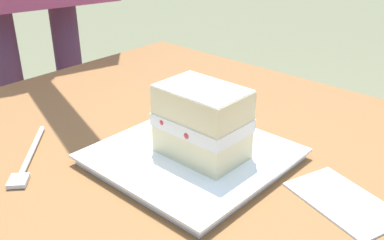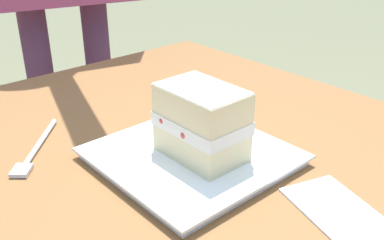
# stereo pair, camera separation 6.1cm
# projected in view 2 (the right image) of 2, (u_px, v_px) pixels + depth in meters

# --- Properties ---
(dessert_plate) EXTENTS (0.25, 0.25, 0.02)m
(dessert_plate) POSITION_uv_depth(u_px,v_px,m) (192.00, 157.00, 0.63)
(dessert_plate) COLOR white
(dessert_plate) RESTS_ON patio_table
(cake_slice) EXTENTS (0.12, 0.08, 0.10)m
(cake_slice) POSITION_uv_depth(u_px,v_px,m) (201.00, 122.00, 0.60)
(cake_slice) COLOR beige
(cake_slice) RESTS_ON dessert_plate
(dessert_fork) EXTENTS (0.14, 0.13, 0.01)m
(dessert_fork) POSITION_uv_depth(u_px,v_px,m) (35.00, 150.00, 0.66)
(dessert_fork) COLOR silver
(dessert_fork) RESTS_ON patio_table
(paper_napkin) EXTENTS (0.15, 0.12, 0.00)m
(paper_napkin) POSITION_uv_depth(u_px,v_px,m) (338.00, 211.00, 0.53)
(paper_napkin) COLOR white
(paper_napkin) RESTS_ON patio_table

